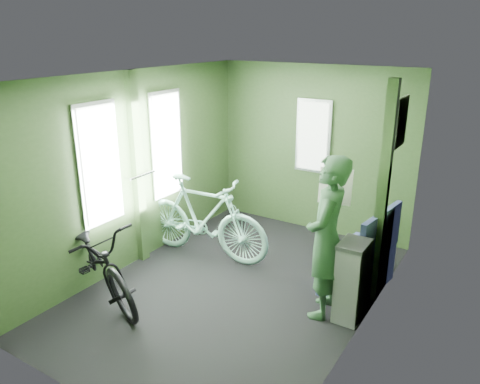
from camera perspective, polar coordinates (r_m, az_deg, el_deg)
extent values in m
plane|color=black|center=(5.30, -0.59, -11.61)|extent=(4.00, 4.00, 0.00)
cube|color=silver|center=(4.58, -0.68, 13.99)|extent=(2.80, 4.00, 0.02)
cube|color=#304B23|center=(6.52, 8.93, 5.05)|extent=(2.80, 0.02, 2.30)
cube|color=#304B23|center=(3.44, -19.12, -8.95)|extent=(2.80, 0.02, 2.30)
cube|color=#304B23|center=(5.66, -12.66, 2.66)|extent=(0.02, 4.00, 2.30)
cube|color=#304B23|center=(4.27, 15.41, -3.00)|extent=(0.02, 4.00, 2.30)
cube|color=#304B23|center=(5.63, -12.37, 2.60)|extent=(0.08, 0.12, 2.30)
cube|color=silver|center=(5.22, -16.66, 3.20)|extent=(0.02, 0.56, 1.34)
cube|color=silver|center=(5.97, -8.81, 5.73)|extent=(0.02, 0.56, 1.34)
cube|color=white|center=(5.10, -17.15, 8.92)|extent=(0.00, 0.12, 0.12)
cube|color=white|center=(5.87, -9.00, 10.76)|extent=(0.00, 0.12, 0.12)
cylinder|color=silver|center=(5.60, -11.82, 2.01)|extent=(0.03, 0.40, 0.03)
cube|color=#304B23|center=(4.83, 16.97, -0.57)|extent=(0.10, 0.10, 2.30)
cube|color=white|center=(4.93, 19.05, 8.05)|extent=(0.02, 0.40, 0.50)
cube|color=silver|center=(6.44, 8.86, 6.70)|extent=(0.50, 0.02, 1.00)
imported|color=black|center=(5.36, -16.47, -12.12)|extent=(1.94, 1.41, 1.03)
imported|color=#9CEAD2|center=(5.99, -4.40, -7.82)|extent=(1.80, 0.71, 1.09)
imported|color=#2B4F31|center=(4.59, 10.50, -5.52)|extent=(0.49, 0.66, 1.64)
cube|color=silver|center=(4.71, 11.56, 0.69)|extent=(0.33, 0.13, 0.36)
cube|color=slate|center=(4.73, 13.42, -10.52)|extent=(0.24, 0.34, 0.82)
cube|color=navy|center=(5.38, 14.06, -9.04)|extent=(0.61, 0.95, 0.44)
cube|color=navy|center=(5.13, 16.78, -4.92)|extent=(0.18, 0.89, 0.49)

